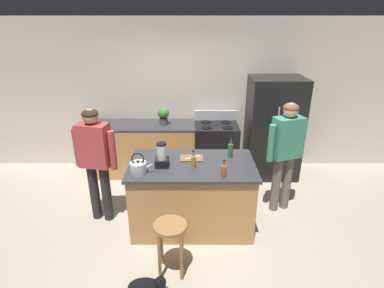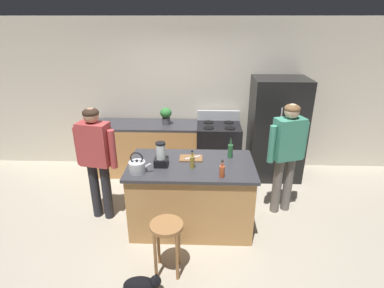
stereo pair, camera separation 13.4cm
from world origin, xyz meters
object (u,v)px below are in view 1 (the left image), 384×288
at_px(stove_range, 216,149).
at_px(bottle_olive_oil, 230,150).
at_px(cat, 147,287).
at_px(refrigerator, 273,128).
at_px(kitchen_island, 192,195).
at_px(bottle_vinegar, 193,162).
at_px(tea_kettle, 139,167).
at_px(blender_appliance, 162,157).
at_px(bottle_cooking_sauce, 224,170).
at_px(cutting_board, 191,158).
at_px(potted_plant, 163,115).
at_px(chef_knife, 193,157).
at_px(person_by_sink_right, 286,148).
at_px(bar_stool, 171,235).
at_px(person_by_island_left, 95,156).

relative_size(stove_range, bottle_olive_oil, 4.04).
bearing_deg(cat, refrigerator, 54.85).
bearing_deg(kitchen_island, bottle_olive_oil, 22.47).
distance_m(bottle_vinegar, tea_kettle, 0.67).
bearing_deg(bottle_olive_oil, stove_range, 93.75).
relative_size(blender_appliance, bottle_cooking_sauce, 1.46).
bearing_deg(cutting_board, potted_plant, 109.18).
relative_size(cat, chef_knife, 2.36).
bearing_deg(stove_range, bottle_cooking_sauce, -91.66).
xyz_separation_m(person_by_sink_right, potted_plant, (-1.81, 1.16, 0.12)).
distance_m(bottle_cooking_sauce, bottle_olive_oil, 0.56).
relative_size(bar_stool, tea_kettle, 2.35).
xyz_separation_m(blender_appliance, bottle_vinegar, (0.39, -0.05, -0.05)).
relative_size(bar_stool, chef_knife, 2.94).
distance_m(kitchen_island, refrigerator, 2.11).
distance_m(refrigerator, potted_plant, 1.93).
height_order(kitchen_island, person_by_island_left, person_by_island_left).
xyz_separation_m(kitchen_island, person_by_island_left, (-1.28, 0.14, 0.51)).
bearing_deg(tea_kettle, stove_range, 58.98).
height_order(cat, bottle_olive_oil, bottle_olive_oil).
bearing_deg(bottle_vinegar, chef_knife, 90.96).
xyz_separation_m(person_by_sink_right, cat, (-1.78, -1.57, -0.88)).
distance_m(kitchen_island, cat, 1.32).
relative_size(cat, bottle_vinegar, 2.20).
distance_m(cat, blender_appliance, 1.48).
distance_m(bottle_olive_oil, tea_kettle, 1.25).
bearing_deg(kitchen_island, cat, -111.58).
bearing_deg(cat, stove_range, 71.70).
bearing_deg(stove_range, person_by_sink_right, -52.15).
xyz_separation_m(person_by_sink_right, cutting_board, (-1.32, -0.24, -0.04)).
xyz_separation_m(stove_range, bottle_vinegar, (-0.41, -1.64, 0.54)).
bearing_deg(tea_kettle, bottle_olive_oil, 21.94).
xyz_separation_m(bottle_olive_oil, cutting_board, (-0.52, -0.07, -0.09)).
xyz_separation_m(cat, bottle_cooking_sauce, (0.84, 0.85, 0.91)).
height_order(stove_range, cutting_board, stove_range).
height_order(stove_range, cat, stove_range).
distance_m(bar_stool, bottle_olive_oil, 1.41).
relative_size(person_by_sink_right, bottle_vinegar, 6.93).
xyz_separation_m(stove_range, person_by_sink_right, (0.88, -1.14, 0.51)).
relative_size(blender_appliance, bottle_olive_oil, 1.14).
xyz_separation_m(bottle_vinegar, chef_knife, (-0.00, 0.25, -0.06)).
height_order(bar_stool, cat, bar_stool).
distance_m(person_by_island_left, blender_appliance, 0.93).
distance_m(kitchen_island, bottle_olive_oil, 0.79).
distance_m(refrigerator, chef_knife, 1.96).
xyz_separation_m(potted_plant, bottle_vinegar, (0.51, -1.66, -0.09)).
bearing_deg(bottle_cooking_sauce, bar_stool, -138.90).
relative_size(kitchen_island, stove_range, 1.45).
distance_m(bar_stool, potted_plant, 2.50).
distance_m(bottle_vinegar, bottle_cooking_sauce, 0.42).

